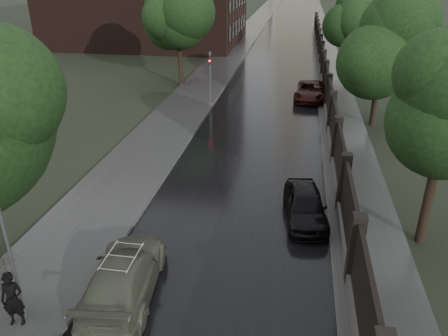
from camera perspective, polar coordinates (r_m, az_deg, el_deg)
fence_right at (r=40.59m, az=12.93°, el=11.78°), size 0.45×75.72×2.70m
tree_left_far at (r=39.18m, az=-5.96°, el=18.10°), size 4.25×4.25×7.39m
tree_right_a at (r=17.11m, az=26.97°, el=5.32°), size 4.08×4.08×7.01m
tree_right_b at (r=30.38m, az=20.00°, el=14.20°), size 4.08×4.08×7.01m
tree_right_c at (r=48.06m, az=16.66°, el=18.18°), size 4.08×4.08×7.01m
lamp_post at (r=13.92m, az=-26.29°, el=-9.43°), size 0.25×0.12×5.11m
traffic_light at (r=34.02m, az=-1.82°, el=12.29°), size 0.16×0.32×4.00m
volga_sedan at (r=14.99m, az=-12.94°, el=-13.60°), size 2.62×5.32×1.49m
car_right_near at (r=18.84m, az=10.57°, el=-4.79°), size 2.15×4.28×1.40m
car_right_far at (r=36.18m, az=11.23°, el=9.83°), size 2.72×5.20×1.40m
pedestrian_umbrella at (r=14.11m, az=-26.65°, el=-12.07°), size 1.25×1.27×2.85m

